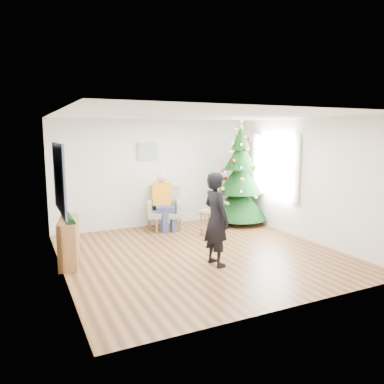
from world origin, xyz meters
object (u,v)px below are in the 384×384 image
armchair (165,213)px  stool (207,223)px  console (69,241)px  standing_man (216,219)px  christmas_tree (240,179)px

armchair → stool: bearing=-34.2°
console → armchair: bearing=44.4°
armchair → standing_man: bearing=-69.5°
christmas_tree → stool: size_ratio=4.56×
christmas_tree → console: (-4.33, -1.25, -0.74)m
stool → console: console is taller
armchair → console: (-2.40, -1.54, 0.02)m
christmas_tree → console: bearing=-163.9°
christmas_tree → armchair: bearing=171.4°
stool → console: bearing=-169.4°
stool → console: size_ratio=0.56×
standing_man → stool: bearing=-28.9°
armchair → console: armchair is taller
standing_man → console: size_ratio=1.63×
standing_man → armchair: bearing=-8.0°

